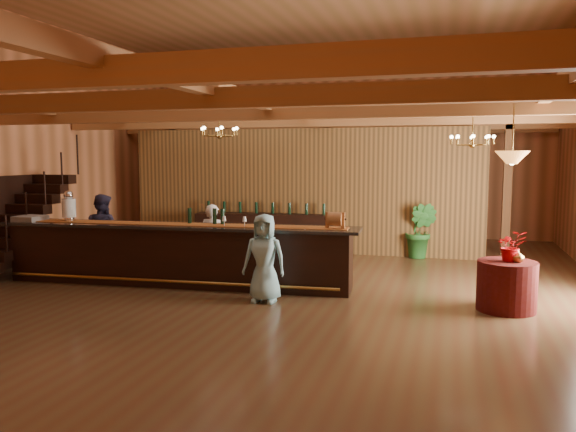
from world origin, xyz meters
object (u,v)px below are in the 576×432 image
(staff_second, at_px, (103,233))
(floor_plant, at_px, (421,230))
(backbar_shelf, at_px, (265,232))
(guest, at_px, (264,258))
(round_table, at_px, (507,286))
(chandelier_left, at_px, (219,131))
(bartender, at_px, (212,241))
(pendant_lamp, at_px, (512,157))
(beverage_dispenser, at_px, (69,207))
(chandelier_right, at_px, (472,140))
(tasting_bar, at_px, (177,254))
(raffle_drum, at_px, (335,219))

(staff_second, relative_size, floor_plant, 1.23)
(staff_second, bearing_deg, backbar_shelf, -120.23)
(guest, bearing_deg, round_table, 6.55)
(chandelier_left, bearing_deg, bartender, -80.64)
(chandelier_left, relative_size, pendant_lamp, 0.89)
(pendant_lamp, bearing_deg, guest, -171.77)
(beverage_dispenser, distance_m, staff_second, 1.03)
(round_table, xyz_separation_m, chandelier_right, (-0.52, 2.00, 2.33))
(beverage_dispenser, bearing_deg, floor_plant, 32.77)
(round_table, height_order, bartender, bartender)
(tasting_bar, bearing_deg, staff_second, 157.22)
(chandelier_left, bearing_deg, beverage_dispenser, -149.72)
(raffle_drum, xyz_separation_m, guest, (-1.01, -0.88, -0.58))
(bartender, xyz_separation_m, guest, (1.56, -1.42, -0.00))
(beverage_dispenser, xyz_separation_m, bartender, (2.68, 0.81, -0.69))
(bartender, bearing_deg, guest, 138.97)
(bartender, bearing_deg, pendant_lamp, 172.14)
(round_table, distance_m, chandelier_left, 6.25)
(backbar_shelf, xyz_separation_m, guest, (1.56, -4.67, 0.25))
(bartender, xyz_separation_m, floor_plant, (3.85, 3.39, -0.08))
(beverage_dispenser, relative_size, chandelier_right, 0.75)
(backbar_shelf, distance_m, chandelier_left, 3.54)
(round_table, xyz_separation_m, bartender, (-5.38, 0.87, 0.35))
(pendant_lamp, height_order, staff_second, pendant_lamp)
(guest, bearing_deg, staff_second, 159.11)
(chandelier_left, relative_size, floor_plant, 0.60)
(raffle_drum, xyz_separation_m, round_table, (2.81, -0.33, -0.93))
(beverage_dispenser, relative_size, chandelier_left, 0.75)
(raffle_drum, height_order, staff_second, staff_second)
(beverage_dispenser, relative_size, floor_plant, 0.45)
(chandelier_right, relative_size, guest, 0.54)
(staff_second, height_order, guest, staff_second)
(raffle_drum, height_order, pendant_lamp, pendant_lamp)
(raffle_drum, xyz_separation_m, staff_second, (-5.06, 0.53, -0.51))
(round_table, bearing_deg, tasting_bar, 178.40)
(round_table, distance_m, chandelier_right, 3.12)
(tasting_bar, relative_size, raffle_drum, 20.36)
(beverage_dispenser, bearing_deg, bartender, 16.90)
(tasting_bar, bearing_deg, chandelier_right, 15.02)
(tasting_bar, relative_size, floor_plant, 5.21)
(backbar_shelf, bearing_deg, staff_second, -136.95)
(pendant_lamp, relative_size, staff_second, 0.55)
(beverage_dispenser, bearing_deg, raffle_drum, 3.00)
(bartender, height_order, staff_second, staff_second)
(raffle_drum, distance_m, pendant_lamp, 3.03)
(beverage_dispenser, bearing_deg, tasting_bar, 2.77)
(raffle_drum, height_order, backbar_shelf, raffle_drum)
(backbar_shelf, bearing_deg, chandelier_left, -102.01)
(beverage_dispenser, xyz_separation_m, chandelier_right, (7.54, 1.95, 1.29))
(tasting_bar, distance_m, staff_second, 2.20)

